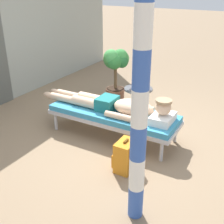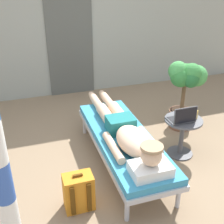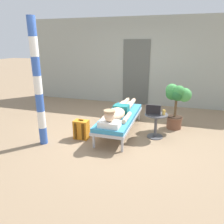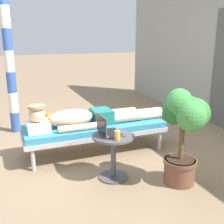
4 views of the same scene
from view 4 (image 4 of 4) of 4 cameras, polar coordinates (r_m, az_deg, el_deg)
The scene contains 9 objects.
ground_plane at distance 4.00m, azimuth -5.05°, elevation -8.38°, with size 40.00×40.00×0.00m, color #8C7256.
lounge_chair at distance 3.94m, azimuth -3.50°, elevation -3.34°, with size 0.66×1.97×0.42m.
person_reclining at distance 3.86m, azimuth -4.91°, elevation -1.07°, with size 0.53×2.17×0.33m.
side_table at distance 3.22m, azimuth 0.27°, elevation -7.55°, with size 0.48×0.48×0.52m.
laptop at distance 3.17m, azimuth -0.99°, elevation -3.53°, with size 0.31×0.24×0.23m.
drink_glass at distance 3.00m, azimuth 1.11°, elevation -4.77°, with size 0.06×0.06×0.11m, color gold.
backpack at distance 4.50m, azimuth -13.00°, elevation -3.27°, with size 0.30×0.26×0.42m.
potted_plant at distance 3.08m, azimuth 14.34°, elevation -2.00°, with size 0.58×0.51×1.05m.
porch_post at distance 4.89m, azimuth -20.07°, elevation 9.64°, with size 0.15×0.15×2.39m.
Camera 4 is at (3.52, -1.01, 1.62)m, focal length 45.12 mm.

